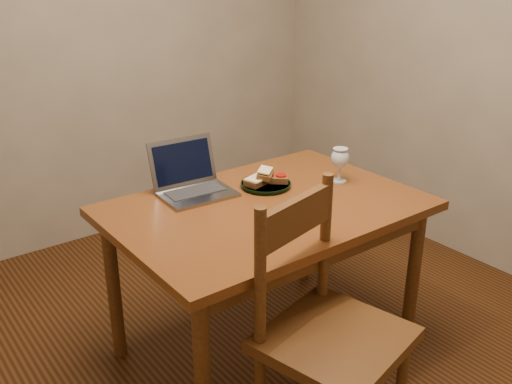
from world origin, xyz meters
TOP-DOWN VIEW (x-y plane):
  - floor at (0.00, 0.00)m, footprint 3.20×3.20m
  - back_wall at (0.00, 1.61)m, footprint 3.20×0.02m
  - right_wall at (1.61, 0.00)m, footprint 0.02×3.20m
  - table at (0.05, -0.03)m, footprint 1.30×0.90m
  - chair at (-0.14, -0.62)m, footprint 0.56×0.55m
  - plate at (0.16, 0.12)m, footprint 0.23×0.23m
  - sandwich_cheese at (0.13, 0.14)m, footprint 0.13×0.10m
  - sandwich_tomato at (0.21, 0.11)m, footprint 0.14×0.14m
  - sandwich_top at (0.16, 0.13)m, footprint 0.12×0.12m
  - milk_glass at (0.48, -0.03)m, footprint 0.09×0.09m
  - laptop at (-0.14, 0.28)m, footprint 0.33×0.30m

SIDE VIEW (x-z plane):
  - floor at x=0.00m, z-range -0.02..0.00m
  - chair at x=-0.14m, z-range 0.29..0.80m
  - table at x=0.05m, z-range 0.28..1.02m
  - plate at x=0.16m, z-range 0.74..0.76m
  - sandwich_cheese at x=0.13m, z-range 0.76..0.80m
  - sandwich_tomato at x=0.21m, z-range 0.76..0.80m
  - laptop at x=-0.14m, z-range 0.69..0.91m
  - sandwich_top at x=0.16m, z-range 0.79..0.82m
  - milk_glass at x=0.48m, z-range 0.74..0.90m
  - back_wall at x=0.00m, z-range 0.00..2.60m
  - right_wall at x=1.61m, z-range 0.00..2.60m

